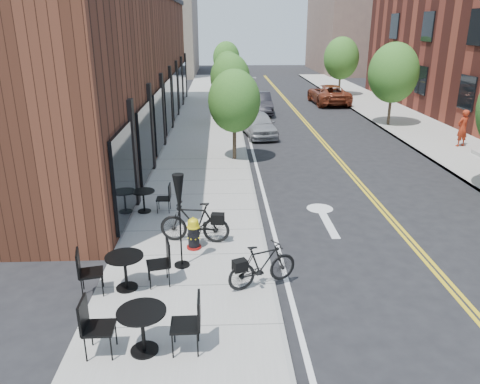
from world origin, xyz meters
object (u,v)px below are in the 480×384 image
object	(u,v)px
bicycle_right	(262,265)
parked_car_far	(329,94)
bistro_set_c	(144,198)
parked_car_b	(259,103)
bicycle_left	(195,222)
patio_umbrella	(179,201)
fire_hydrant	(194,234)
parked_car_a	(259,124)
pedestrian	(462,128)
bistro_set_a	(142,325)
bistro_set_b	(125,267)
parked_car_c	(244,88)

from	to	relation	value
bicycle_right	parked_car_far	distance (m)	26.80
bistro_set_c	parked_car_b	world-z (taller)	parked_car_b
bicycle_left	patio_umbrella	size ratio (longest dim) A/B	0.81
fire_hydrant	parked_car_far	world-z (taller)	parked_car_far
bicycle_right	parked_car_a	world-z (taller)	parked_car_a
bistro_set_c	bicycle_left	bearing A→B (deg)	-51.85
bistro_set_c	parked_car_a	size ratio (longest dim) A/B	0.44
bicycle_left	pedestrian	xyz separation A→B (m)	(12.19, 9.98, 0.31)
fire_hydrant	bistro_set_a	distance (m)	4.13
parked_car_far	bistro_set_a	bearing A→B (deg)	69.40
bicycle_left	parked_car_far	bearing A→B (deg)	168.33
bicycle_left	bistro_set_a	distance (m)	4.51
bicycle_left	bistro_set_a	world-z (taller)	bicycle_left
bistro_set_b	parked_car_b	bearing A→B (deg)	64.73
bicycle_right	bistro_set_a	size ratio (longest dim) A/B	0.83
parked_car_c	bicycle_right	bearing A→B (deg)	-84.53
patio_umbrella	parked_car_a	size ratio (longest dim) A/B	0.62
bistro_set_c	parked_car_b	bearing A→B (deg)	74.93
bistro_set_a	parked_car_far	size ratio (longest dim) A/B	0.39
fire_hydrant	pedestrian	world-z (taller)	pedestrian
bicycle_right	bistro_set_b	world-z (taller)	bistro_set_b
bistro_set_b	parked_car_c	xyz separation A→B (m)	(4.11, 29.88, 0.06)
bicycle_right	fire_hydrant	bearing A→B (deg)	16.84
bistro_set_b	patio_umbrella	xyz separation A→B (m)	(1.14, 0.98, 1.14)
bicycle_right	patio_umbrella	size ratio (longest dim) A/B	0.72
bicycle_right	bistro_set_b	xyz separation A→B (m)	(-3.01, -0.01, 0.02)
bistro_set_a	parked_car_far	distance (m)	29.54
patio_umbrella	bicycle_right	bearing A→B (deg)	-27.55
bicycle_right	pedestrian	bearing A→B (deg)	-64.21
bistro_set_b	parked_car_c	distance (m)	30.16
parked_car_b	parked_car_far	xyz separation A→B (m)	(5.48, 3.75, 0.03)
bicycle_left	parked_car_a	size ratio (longest dim) A/B	0.50
patio_umbrella	bicycle_left	bearing A→B (deg)	79.08
parked_car_c	parked_car_far	size ratio (longest dim) A/B	0.93
bistro_set_b	bistro_set_c	bearing A→B (deg)	80.47
bistro_set_a	parked_car_b	xyz separation A→B (m)	(4.00, 24.22, 0.02)
bicycle_right	parked_car_far	bearing A→B (deg)	-39.01
bicycle_left	bistro_set_c	distance (m)	2.79
parked_car_c	pedestrian	world-z (taller)	pedestrian
fire_hydrant	parked_car_c	world-z (taller)	parked_car_c
parked_car_a	pedestrian	bearing A→B (deg)	-25.32
parked_car_c	bistro_set_b	bearing A→B (deg)	-90.25
bicycle_right	patio_umbrella	world-z (taller)	patio_umbrella
bicycle_right	bistro_set_c	world-z (taller)	bicycle_right
bistro_set_a	parked_car_a	distance (m)	17.81
bicycle_left	parked_car_b	bearing A→B (deg)	179.32
pedestrian	parked_car_b	bearing A→B (deg)	-70.32
bicycle_left	parked_car_c	bearing A→B (deg)	-176.78
patio_umbrella	pedestrian	world-z (taller)	patio_umbrella
parked_car_b	bicycle_left	bearing A→B (deg)	-100.73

